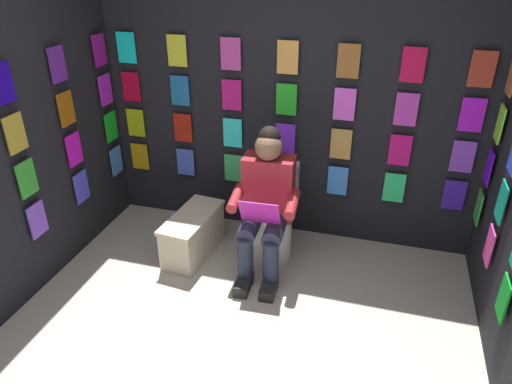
% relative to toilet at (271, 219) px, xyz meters
% --- Properties ---
extents(display_wall_back, '(3.35, 0.14, 2.43)m').
position_rel_toilet_xyz_m(display_wall_back, '(-0.02, -0.45, 0.89)').
color(display_wall_back, black).
rests_on(display_wall_back, ground).
extents(display_wall_right, '(0.14, 2.04, 2.43)m').
position_rel_toilet_xyz_m(display_wall_right, '(1.65, 0.62, 0.89)').
color(display_wall_right, black).
rests_on(display_wall_right, ground).
extents(toilet, '(0.41, 0.56, 0.77)m').
position_rel_toilet_xyz_m(toilet, '(0.00, 0.00, 0.00)').
color(toilet, white).
rests_on(toilet, ground).
extents(person_reading, '(0.54, 0.70, 1.19)m').
position_rel_toilet_xyz_m(person_reading, '(-0.01, 0.23, 0.27)').
color(person_reading, maroon).
rests_on(person_reading, ground).
extents(comic_longbox_near, '(0.36, 0.71, 0.38)m').
position_rel_toilet_xyz_m(comic_longbox_near, '(0.63, 0.22, -0.13)').
color(comic_longbox_near, beige).
rests_on(comic_longbox_near, ground).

